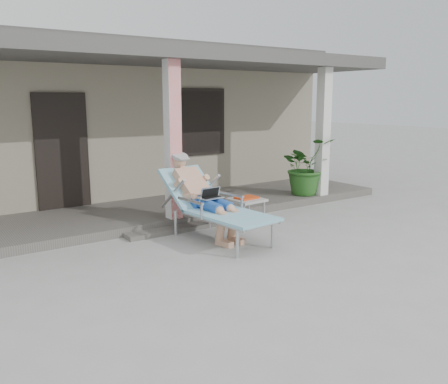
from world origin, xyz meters
TOP-DOWN VIEW (x-y plane):
  - ground at (0.00, 0.00)m, footprint 60.00×60.00m
  - house at (0.00, 6.50)m, footprint 10.40×5.40m
  - porch_deck at (0.00, 3.00)m, footprint 10.00×2.00m
  - porch_overhang at (0.00, 2.95)m, footprint 10.00×2.30m
  - porch_step at (0.00, 1.85)m, footprint 2.00×0.30m
  - lounger at (0.14, 1.28)m, footprint 1.02×2.17m
  - side_table at (1.11, 1.59)m, footprint 0.57×0.57m
  - potted_palm at (3.26, 2.37)m, footprint 1.18×1.05m

SIDE VIEW (x-z plane):
  - ground at x=0.00m, z-range 0.00..0.00m
  - porch_step at x=0.00m, z-range 0.00..0.07m
  - porch_deck at x=0.00m, z-range 0.00..0.15m
  - side_table at x=1.11m, z-range 0.16..0.64m
  - potted_palm at x=3.26m, z-range 0.15..1.34m
  - lounger at x=0.14m, z-range 0.16..1.54m
  - house at x=0.00m, z-range 0.02..3.32m
  - porch_overhang at x=0.00m, z-range 1.36..4.21m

